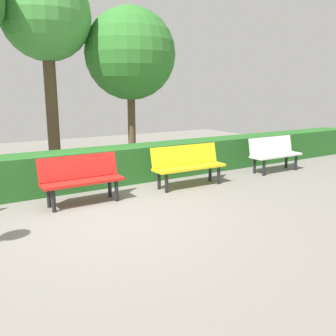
# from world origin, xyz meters

# --- Properties ---
(ground_plane) EXTENTS (19.65, 19.65, 0.00)m
(ground_plane) POSITION_xyz_m (0.00, 0.00, 0.00)
(ground_plane) COLOR gray
(bench_white) EXTENTS (1.45, 0.47, 0.86)m
(bench_white) POSITION_xyz_m (-4.90, -0.87, 0.48)
(bench_white) COLOR white
(bench_white) RESTS_ON ground_plane
(bench_yellow) EXTENTS (1.62, 0.49, 0.86)m
(bench_yellow) POSITION_xyz_m (-2.25, -0.84, 0.48)
(bench_yellow) COLOR yellow
(bench_yellow) RESTS_ON ground_plane
(bench_red) EXTENTS (1.45, 0.49, 0.86)m
(bench_red) POSITION_xyz_m (0.06, -0.85, 0.48)
(bench_red) COLOR red
(bench_red) RESTS_ON ground_plane
(hedge_row) EXTENTS (15.65, 0.77, 0.78)m
(hedge_row) POSITION_xyz_m (-1.12, -1.91, 0.39)
(hedge_row) COLOR #266023
(hedge_row) RESTS_ON ground_plane
(tree_near) EXTENTS (2.39, 2.39, 4.13)m
(tree_near) POSITION_xyz_m (-2.36, -3.68, 2.92)
(tree_near) COLOR brown
(tree_near) RESTS_ON ground_plane
(tree_mid) EXTENTS (2.13, 2.13, 4.80)m
(tree_mid) POSITION_xyz_m (-0.30, -3.95, 3.68)
(tree_mid) COLOR brown
(tree_mid) RESTS_ON ground_plane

